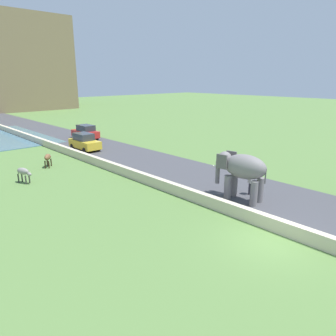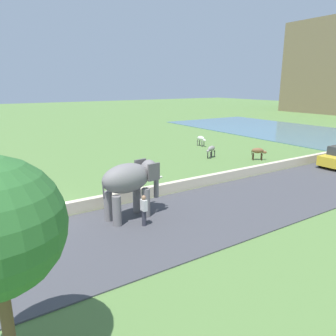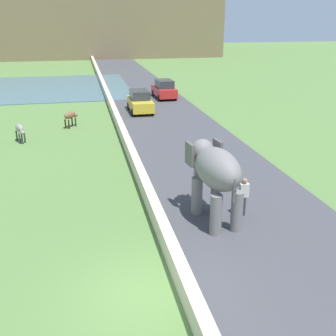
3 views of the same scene
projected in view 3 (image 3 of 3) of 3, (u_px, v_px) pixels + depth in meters
name	position (u px, v px, depth m)	size (l,w,h in m)	color
ground_plane	(143.00, 295.00, 11.77)	(220.00, 220.00, 0.00)	#567A3D
road_surface	(168.00, 121.00, 31.06)	(7.00, 120.00, 0.06)	#424247
barrier_wall	(120.00, 126.00, 28.37)	(0.40, 110.00, 0.72)	beige
elephant	(215.00, 172.00, 15.38)	(1.72, 3.55, 2.99)	slate
person_beside_elephant	(244.00, 196.00, 16.10)	(0.36, 0.22, 1.63)	#33333D
car_red	(164.00, 89.00, 39.30)	(1.90, 4.05, 1.80)	red
car_yellow	(140.00, 102.00, 33.67)	(1.82, 4.01, 1.80)	gold
cow_brown	(70.00, 116.00, 29.14)	(1.11, 1.31, 1.15)	brown
cow_grey	(20.00, 129.00, 25.75)	(0.80, 1.41, 1.15)	gray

